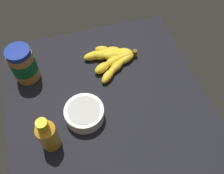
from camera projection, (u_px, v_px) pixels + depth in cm
name	position (u px, v px, depth cm)	size (l,w,h in cm)	color
ground_plane	(106.00, 100.00, 92.90)	(76.24, 73.42, 3.31)	black
banana_bunch	(113.00, 58.00, 100.41)	(20.34, 22.40, 3.79)	yellow
peanut_butter_jar	(23.00, 64.00, 91.20)	(9.46, 9.46, 15.01)	#B27238
honey_bottle	(48.00, 135.00, 75.83)	(6.28, 6.28, 15.66)	gold
small_bowl	(84.00, 113.00, 84.96)	(13.76, 13.76, 5.18)	silver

